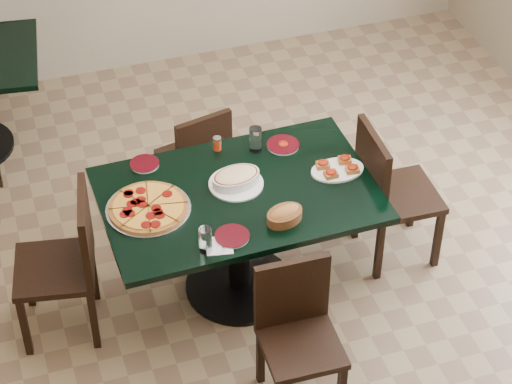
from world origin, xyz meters
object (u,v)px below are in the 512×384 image
object	(u,v)px
pepperoni_pizza	(148,208)
bread_basket	(285,215)
chair_right	(387,188)
lasagna_casserole	(236,178)
main_table	(239,217)
chair_left	(69,257)
bruschetta_platter	(337,168)
chair_far	(198,157)
chair_near	(297,327)

from	to	relation	value
pepperoni_pizza	bread_basket	xyz separation A→B (m)	(0.68, -0.31, 0.02)
chair_right	lasagna_casserole	bearing A→B (deg)	87.86
main_table	lasagna_casserole	bearing A→B (deg)	82.35
chair_left	bruschetta_platter	size ratio (longest dim) A/B	3.01
pepperoni_pizza	lasagna_casserole	distance (m)	0.52
chair_right	bread_basket	xyz separation A→B (m)	(-0.76, -0.31, 0.26)
chair_right	pepperoni_pizza	xyz separation A→B (m)	(-1.44, 0.00, 0.24)
chair_far	lasagna_casserole	bearing A→B (deg)	81.04
lasagna_casserole	bruschetta_platter	world-z (taller)	lasagna_casserole
pepperoni_pizza	bruschetta_platter	world-z (taller)	bruschetta_platter
chair_near	pepperoni_pizza	bearing A→B (deg)	126.50
pepperoni_pizza	bread_basket	distance (m)	0.75
lasagna_casserole	bread_basket	distance (m)	0.40
bruschetta_platter	lasagna_casserole	bearing A→B (deg)	174.19
pepperoni_pizza	chair_right	bearing A→B (deg)	-0.04
chair_far	bruschetta_platter	xyz separation A→B (m)	(0.63, -0.75, 0.33)
main_table	chair_far	world-z (taller)	chair_far
chair_near	bread_basket	distance (m)	0.61
main_table	chair_left	distance (m)	0.97
chair_near	pepperoni_pizza	xyz separation A→B (m)	(-0.57, 0.82, 0.29)
main_table	chair_far	distance (m)	0.77
bread_basket	bruschetta_platter	size ratio (longest dim) A/B	0.78
bread_basket	bruschetta_platter	bearing A→B (deg)	17.24
chair_far	chair_near	bearing A→B (deg)	81.03
chair_near	bread_basket	xyz separation A→B (m)	(0.10, 0.51, 0.31)
main_table	chair_right	distance (m)	0.93
chair_near	pepperoni_pizza	size ratio (longest dim) A/B	1.83
chair_right	lasagna_casserole	size ratio (longest dim) A/B	3.05
main_table	bruschetta_platter	distance (m)	0.63
main_table	chair_far	size ratio (longest dim) A/B	1.92
chair_left	pepperoni_pizza	bearing A→B (deg)	100.37
lasagna_casserole	bread_basket	size ratio (longest dim) A/B	1.26
pepperoni_pizza	lasagna_casserole	xyz separation A→B (m)	(0.52, 0.06, 0.03)
lasagna_casserole	bruschetta_platter	size ratio (longest dim) A/B	0.99
main_table	lasagna_casserole	distance (m)	0.24
chair_far	chair_right	world-z (taller)	chair_right
chair_near	lasagna_casserole	xyz separation A→B (m)	(-0.05, 0.88, 0.32)
chair_left	chair_right	bearing A→B (deg)	100.41
bruschetta_platter	chair_right	bearing A→B (deg)	1.40
chair_far	bread_basket	bearing A→B (deg)	88.35
chair_near	chair_left	xyz separation A→B (m)	(-1.04, 0.82, 0.05)
pepperoni_pizza	chair_near	bearing A→B (deg)	-55.15
chair_far	pepperoni_pizza	bearing A→B (deg)	44.96
pepperoni_pizza	bruschetta_platter	size ratio (longest dim) A/B	1.49
pepperoni_pizza	bruschetta_platter	bearing A→B (deg)	-0.35
lasagna_casserole	bruschetta_platter	bearing A→B (deg)	-15.12
chair_far	main_table	bearing A→B (deg)	80.14
chair_left	main_table	bearing A→B (deg)	99.86
chair_right	bread_basket	distance (m)	0.86
main_table	pepperoni_pizza	bearing A→B (deg)	177.84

